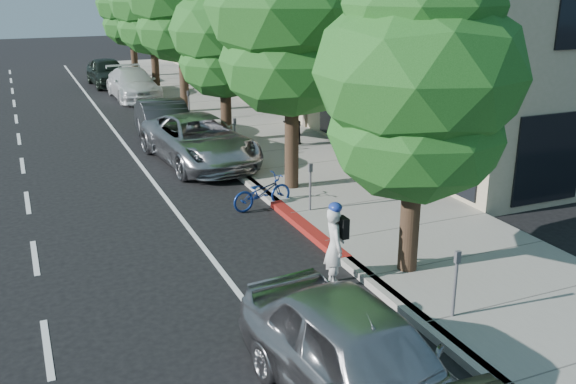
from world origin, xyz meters
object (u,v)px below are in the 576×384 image
cyclist (334,247)px  white_pickup (133,84)px  silver_suv (199,140)px  dark_suv_far (108,72)px  street_tree_1 (292,10)px  street_tree_2 (224,32)px  street_tree_4 (151,3)px  near_car_a (361,362)px  street_tree_5 (130,4)px  street_tree_0 (419,77)px  dark_sedan (164,123)px  pedestrian (291,122)px  bicycle (262,192)px

cyclist → white_pickup: size_ratio=0.32×
silver_suv → dark_suv_far: (-0.37, 17.71, 0.00)m
street_tree_1 → white_pickup: bearing=94.7°
street_tree_2 → street_tree_4: bearing=90.0°
silver_suv → near_car_a: bearing=-101.7°
street_tree_5 → dark_suv_far: 4.74m
street_tree_5 → street_tree_2: bearing=-90.0°
silver_suv → street_tree_2: bearing=46.6°
street_tree_0 → street_tree_2: (0.00, 12.00, -0.04)m
cyclist → dark_sedan: bearing=12.3°
street_tree_0 → street_tree_1: (0.00, 6.00, 0.97)m
street_tree_2 → dark_suv_far: size_ratio=1.41×
dark_suv_far → near_car_a: 31.16m
street_tree_2 → dark_sedan: 4.05m
street_tree_4 → street_tree_5: (0.00, 6.00, -0.27)m
street_tree_1 → pedestrian: street_tree_1 is taller
street_tree_0 → street_tree_5: (0.00, 30.00, 0.27)m
street_tree_1 → silver_suv: size_ratio=1.43×
street_tree_1 → street_tree_0: bearing=-90.0°
street_tree_4 → street_tree_2: bearing=-90.0°
street_tree_5 → bicycle: size_ratio=4.04×
near_car_a → street_tree_5: bearing=79.0°
silver_suv → street_tree_5: bearing=80.1°
street_tree_0 → near_car_a: (-3.10, -3.50, -3.30)m
dark_sedan → pedestrian: 4.82m
cyclist → street_tree_5: bearing=7.3°
street_tree_2 → pedestrian: 3.94m
street_tree_5 → pedestrian: 19.98m
street_tree_1 → near_car_a: (-3.10, -9.50, -4.27)m
near_car_a → pedestrian: bearing=64.5°
street_tree_5 → white_pickup: bearing=-101.3°
dark_suv_far → dark_sedan: bearing=-93.0°
street_tree_5 → white_pickup: 8.01m
white_pickup → silver_suv: bearing=-92.3°
bicycle → pedestrian: pedestrian is taller
street_tree_4 → dark_suv_far: street_tree_4 is taller
street_tree_2 → near_car_a: 16.14m
street_tree_0 → pedestrian: 11.02m
street_tree_4 → street_tree_5: 6.01m
dark_suv_far → street_tree_1: bearing=-87.5°
street_tree_4 → dark_sedan: size_ratio=1.59×
pedestrian → white_pickup: bearing=-105.1°
pedestrian → street_tree_1: bearing=36.7°
cyclist → silver_suv: size_ratio=0.29×
street_tree_4 → street_tree_5: size_ratio=1.06×
silver_suv → street_tree_0: bearing=-86.1°
dark_suv_far → white_pickup: bearing=-85.6°
street_tree_5 → street_tree_0: bearing=-90.0°
silver_suv → dark_sedan: size_ratio=1.21×
street_tree_1 → near_car_a: street_tree_1 is taller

